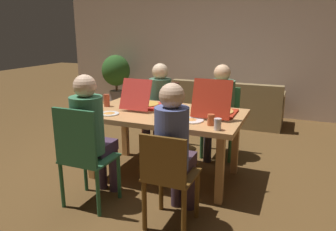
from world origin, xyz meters
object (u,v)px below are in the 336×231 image
(chair_3, at_px, (163,112))
(plate_0, at_px, (191,120))
(chair_2, at_px, (168,177))
(drinking_glass_3, at_px, (107,100))
(drinking_glass_0, at_px, (218,124))
(chair_0, at_px, (83,153))
(dining_table, at_px, (165,119))
(person_1, at_px, (220,104))
(potted_plant, at_px, (116,74))
(drinking_glass_1, at_px, (211,120))
(person_0, at_px, (91,129))
(person_2, at_px, (174,144))
(couch, at_px, (228,107))
(person_3, at_px, (159,100))
(pizza_box_0, at_px, (216,109))
(chair_1, at_px, (222,119))
(pizza_box_1, at_px, (144,103))
(drinking_glass_2, at_px, (167,106))
(plate_1, at_px, (109,113))

(chair_3, bearing_deg, plate_0, -54.88)
(chair_2, distance_m, chair_3, 2.03)
(drinking_glass_3, bearing_deg, drinking_glass_0, -15.70)
(chair_0, bearing_deg, dining_table, 65.93)
(chair_2, bearing_deg, plate_0, 94.23)
(person_1, distance_m, potted_plant, 3.33)
(chair_0, distance_m, drinking_glass_1, 1.23)
(person_0, xyz_separation_m, chair_3, (0.00, 1.69, -0.23))
(chair_2, height_order, person_2, person_2)
(chair_2, relative_size, couch, 0.45)
(drinking_glass_3, bearing_deg, person_3, 67.08)
(chair_0, distance_m, person_1, 1.93)
(chair_2, xyz_separation_m, potted_plant, (-2.72, 3.66, 0.24))
(pizza_box_0, relative_size, drinking_glass_3, 3.61)
(chair_1, height_order, chair_2, chair_1)
(dining_table, bearing_deg, pizza_box_1, 159.24)
(drinking_glass_1, bearing_deg, person_2, -108.46)
(drinking_glass_0, bearing_deg, plate_0, 148.66)
(person_2, distance_m, pizza_box_0, 0.93)
(chair_1, xyz_separation_m, plate_0, (-0.05, -1.14, 0.28))
(dining_table, bearing_deg, plate_0, -29.71)
(person_0, xyz_separation_m, person_1, (0.85, 1.57, -0.01))
(drinking_glass_3, bearing_deg, pizza_box_1, 16.40)
(chair_1, xyz_separation_m, drinking_glass_2, (-0.41, -0.89, 0.33))
(plate_1, xyz_separation_m, drinking_glass_3, (-0.23, 0.30, 0.06))
(dining_table, bearing_deg, drinking_glass_2, 61.54)
(chair_3, height_order, pizza_box_0, pizza_box_0)
(person_0, bearing_deg, pizza_box_0, 42.85)
(person_3, bearing_deg, dining_table, -61.47)
(chair_3, bearing_deg, pizza_box_0, -39.52)
(dining_table, distance_m, chair_0, 1.02)
(dining_table, xyz_separation_m, potted_plant, (-2.29, 2.72, 0.04))
(dining_table, relative_size, drinking_glass_1, 15.88)
(chair_1, relative_size, drinking_glass_1, 8.32)
(person_0, distance_m, drinking_glass_1, 1.13)
(person_2, bearing_deg, pizza_box_0, 82.78)
(chair_1, distance_m, potted_plant, 3.27)
(plate_1, distance_m, drinking_glass_3, 0.38)
(dining_table, relative_size, person_2, 1.38)
(pizza_box_0, distance_m, drinking_glass_2, 0.54)
(chair_0, xyz_separation_m, drinking_glass_3, (-0.33, 0.92, 0.27))
(potted_plant, bearing_deg, couch, -6.35)
(dining_table, height_order, person_1, person_1)
(couch, bearing_deg, person_3, -109.67)
(chair_1, bearing_deg, pizza_box_0, -81.81)
(person_1, bearing_deg, dining_table, -118.50)
(dining_table, bearing_deg, person_0, -118.13)
(person_3, bearing_deg, drinking_glass_0, -46.51)
(drinking_glass_1, distance_m, drinking_glass_2, 0.67)
(person_3, xyz_separation_m, drinking_glass_2, (0.43, -0.73, 0.11))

